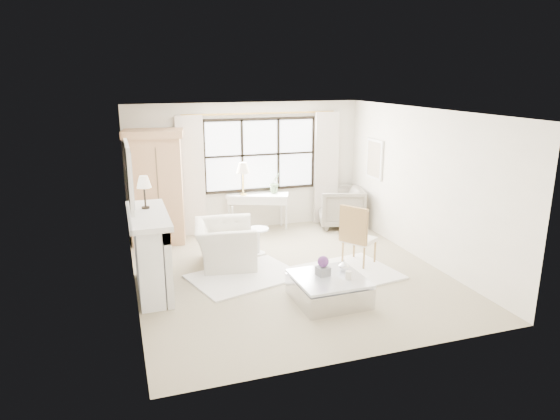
# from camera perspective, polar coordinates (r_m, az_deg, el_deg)

# --- Properties ---
(floor) EXTENTS (5.50, 5.50, 0.00)m
(floor) POSITION_cam_1_polar(r_m,az_deg,el_deg) (8.51, 1.07, -7.23)
(floor) COLOR tan
(floor) RESTS_ON ground
(ceiling) EXTENTS (5.50, 5.50, 0.00)m
(ceiling) POSITION_cam_1_polar(r_m,az_deg,el_deg) (7.88, 1.17, 11.22)
(ceiling) COLOR white
(ceiling) RESTS_ON ground
(wall_back) EXTENTS (5.00, 0.00, 5.00)m
(wall_back) POSITION_cam_1_polar(r_m,az_deg,el_deg) (10.66, -3.84, 4.94)
(wall_back) COLOR silver
(wall_back) RESTS_ON ground
(wall_front) EXTENTS (5.00, 0.00, 5.00)m
(wall_front) POSITION_cam_1_polar(r_m,az_deg,el_deg) (5.68, 10.44, -4.62)
(wall_front) COLOR beige
(wall_front) RESTS_ON ground
(wall_left) EXTENTS (0.00, 5.50, 5.50)m
(wall_left) POSITION_cam_1_polar(r_m,az_deg,el_deg) (7.65, -16.83, 0.17)
(wall_left) COLOR silver
(wall_left) RESTS_ON ground
(wall_right) EXTENTS (0.00, 5.50, 5.50)m
(wall_right) POSITION_cam_1_polar(r_m,az_deg,el_deg) (9.21, 15.96, 2.73)
(wall_right) COLOR white
(wall_right) RESTS_ON ground
(window_pane) EXTENTS (2.40, 0.02, 1.50)m
(window_pane) POSITION_cam_1_polar(r_m,az_deg,el_deg) (10.68, -2.27, 6.34)
(window_pane) COLOR silver
(window_pane) RESTS_ON wall_back
(window_frame) EXTENTS (2.50, 0.04, 1.50)m
(window_frame) POSITION_cam_1_polar(r_m,az_deg,el_deg) (10.67, -2.25, 6.33)
(window_frame) COLOR black
(window_frame) RESTS_ON wall_back
(curtain_rod) EXTENTS (3.30, 0.04, 0.04)m
(curtain_rod) POSITION_cam_1_polar(r_m,az_deg,el_deg) (10.52, -2.22, 10.98)
(curtain_rod) COLOR #B1883D
(curtain_rod) RESTS_ON wall_back
(curtain_left) EXTENTS (0.55, 0.10, 2.47)m
(curtain_left) POSITION_cam_1_polar(r_m,az_deg,el_deg) (10.36, -10.13, 3.78)
(curtain_left) COLOR beige
(curtain_left) RESTS_ON ground
(curtain_right) EXTENTS (0.55, 0.10, 2.47)m
(curtain_right) POSITION_cam_1_polar(r_m,az_deg,el_deg) (11.17, 5.30, 4.79)
(curtain_right) COLOR beige
(curtain_right) RESTS_ON ground
(fireplace) EXTENTS (0.58, 1.66, 1.26)m
(fireplace) POSITION_cam_1_polar(r_m,az_deg,el_deg) (7.86, -14.79, -4.64)
(fireplace) COLOR silver
(fireplace) RESTS_ON ground
(mirror_frame) EXTENTS (0.05, 1.15, 0.95)m
(mirror_frame) POSITION_cam_1_polar(r_m,az_deg,el_deg) (7.54, -16.88, 3.78)
(mirror_frame) COLOR silver
(mirror_frame) RESTS_ON wall_left
(mirror_glass) EXTENTS (0.02, 1.00, 0.80)m
(mirror_glass) POSITION_cam_1_polar(r_m,az_deg,el_deg) (7.54, -16.66, 3.80)
(mirror_glass) COLOR silver
(mirror_glass) RESTS_ON wall_left
(art_frame) EXTENTS (0.04, 0.62, 0.82)m
(art_frame) POSITION_cam_1_polar(r_m,az_deg,el_deg) (10.58, 10.76, 5.72)
(art_frame) COLOR white
(art_frame) RESTS_ON wall_right
(art_canvas) EXTENTS (0.01, 0.52, 0.72)m
(art_canvas) POSITION_cam_1_polar(r_m,az_deg,el_deg) (10.57, 10.66, 5.72)
(art_canvas) COLOR #BEAD93
(art_canvas) RESTS_ON wall_right
(mantel_lamp) EXTENTS (0.22, 0.22, 0.51)m
(mantel_lamp) POSITION_cam_1_polar(r_m,az_deg,el_deg) (7.85, -15.30, 2.95)
(mantel_lamp) COLOR black
(mantel_lamp) RESTS_ON fireplace
(armoire) EXTENTS (1.22, 0.87, 2.24)m
(armoire) POSITION_cam_1_polar(r_m,az_deg,el_deg) (10.02, -13.93, 2.63)
(armoire) COLOR tan
(armoire) RESTS_ON floor
(console_table) EXTENTS (1.37, 0.89, 0.80)m
(console_table) POSITION_cam_1_polar(r_m,az_deg,el_deg) (10.68, -2.57, -0.25)
(console_table) COLOR silver
(console_table) RESTS_ON floor
(console_lamp) EXTENTS (0.28, 0.28, 0.69)m
(console_lamp) POSITION_cam_1_polar(r_m,az_deg,el_deg) (10.40, -4.27, 4.71)
(console_lamp) COLOR #B7963F
(console_lamp) RESTS_ON console_table
(orchid_plant) EXTENTS (0.31, 0.29, 0.44)m
(orchid_plant) POSITION_cam_1_polar(r_m,az_deg,el_deg) (10.63, -0.60, 3.13)
(orchid_plant) COLOR #5B7950
(orchid_plant) RESTS_ON console_table
(side_table) EXTENTS (0.40, 0.40, 0.51)m
(side_table) POSITION_cam_1_polar(r_m,az_deg,el_deg) (9.27, -2.51, -3.13)
(side_table) COLOR silver
(side_table) RESTS_ON floor
(rug_left) EXTENTS (1.98, 1.64, 0.03)m
(rug_left) POSITION_cam_1_polar(r_m,az_deg,el_deg) (8.36, -4.06, -7.57)
(rug_left) COLOR white
(rug_left) RESTS_ON floor
(rug_right) EXTENTS (1.95, 1.58, 0.03)m
(rug_right) POSITION_cam_1_polar(r_m,az_deg,el_deg) (8.50, 7.09, -7.25)
(rug_right) COLOR white
(rug_right) RESTS_ON floor
(club_armchair) EXTENTS (1.19, 1.31, 0.76)m
(club_armchair) POSITION_cam_1_polar(r_m,az_deg,el_deg) (8.81, -6.32, -3.89)
(club_armchair) COLOR beige
(club_armchair) RESTS_ON floor
(wingback_chair) EXTENTS (1.20, 1.18, 0.87)m
(wingback_chair) POSITION_cam_1_polar(r_m,az_deg,el_deg) (11.04, 6.95, 0.37)
(wingback_chair) COLOR gray
(wingback_chair) RESTS_ON floor
(french_chair) EXTENTS (0.67, 0.67, 1.08)m
(french_chair) POSITION_cam_1_polar(r_m,az_deg,el_deg) (8.87, 8.94, -4.32)
(french_chair) COLOR #A67D45
(french_chair) RESTS_ON floor
(coffee_table) EXTENTS (1.02, 1.02, 0.38)m
(coffee_table) POSITION_cam_1_polar(r_m,az_deg,el_deg) (7.50, 5.58, -9.02)
(coffee_table) COLOR silver
(coffee_table) RESTS_ON floor
(planter_box) EXTENTS (0.20, 0.20, 0.13)m
(planter_box) POSITION_cam_1_polar(r_m,az_deg,el_deg) (7.45, 4.93, -6.96)
(planter_box) COLOR slate
(planter_box) RESTS_ON coffee_table
(planter_flowers) EXTENTS (0.17, 0.17, 0.17)m
(planter_flowers) POSITION_cam_1_polar(r_m,az_deg,el_deg) (7.39, 4.95, -5.88)
(planter_flowers) COLOR #5B2C6E
(planter_flowers) RESTS_ON planter_box
(pillar_candle) EXTENTS (0.09, 0.09, 0.12)m
(pillar_candle) POSITION_cam_1_polar(r_m,az_deg,el_deg) (7.36, 7.82, -7.38)
(pillar_candle) COLOR beige
(pillar_candle) RESTS_ON coffee_table
(coffee_vase) EXTENTS (0.17, 0.17, 0.17)m
(coffee_vase) POSITION_cam_1_polar(r_m,az_deg,el_deg) (7.64, 7.27, -6.30)
(coffee_vase) COLOR silver
(coffee_vase) RESTS_ON coffee_table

